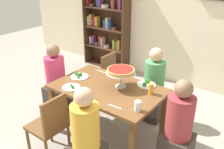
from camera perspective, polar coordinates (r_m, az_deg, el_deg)
ground_plane at (r=3.68m, az=-0.96°, el=-13.24°), size 12.00×12.00×0.00m
rear_partition at (r=4.91m, az=15.29°, el=13.70°), size 8.00×0.12×2.80m
dining_table at (r=3.32m, az=-1.04°, el=-4.45°), size 1.43×0.91×0.74m
bookshelf at (r=5.59m, az=-1.29°, el=12.60°), size 1.10×0.30×2.21m
diner_head_west at (r=4.00m, az=-12.60°, el=-2.23°), size 0.34×0.34×1.15m
diner_near_right at (r=2.76m, az=-5.92°, el=-15.25°), size 0.34×0.34×1.15m
diner_far_right at (r=3.80m, az=9.47°, el=-3.44°), size 0.34×0.34×1.15m
diner_head_east at (r=2.98m, az=14.82°, el=-12.72°), size 0.34×0.34×1.15m
chair_far_left at (r=4.14m, az=0.42°, el=-0.72°), size 0.40×0.40×0.87m
chair_near_left at (r=3.11m, az=-13.93°, el=-10.97°), size 0.40×0.40×0.87m
deep_dish_pizza_stand at (r=3.21m, az=2.03°, el=0.65°), size 0.39×0.39×0.26m
salad_plate_near_diner at (r=3.30m, az=-9.30°, el=-2.89°), size 0.23×0.23×0.06m
salad_plate_far_diner at (r=3.59m, az=-7.52°, el=-0.35°), size 0.25×0.25×0.07m
salad_plate_spare at (r=3.36m, az=7.86°, el=-2.13°), size 0.25×0.25×0.07m
beer_glass_amber_tall at (r=3.13m, az=8.92°, el=-3.23°), size 0.07×0.07×0.14m
water_glass_clear_near at (r=2.78m, az=5.91°, el=-7.19°), size 0.07×0.07×0.12m
cutlery_fork_near at (r=3.16m, az=-5.94°, el=-4.18°), size 0.18×0.02×0.00m
cutlery_knife_near at (r=2.86m, az=0.61°, el=-7.33°), size 0.18×0.02×0.00m
cutlery_fork_far at (r=3.75m, az=-2.48°, el=0.72°), size 0.18×0.03×0.00m
cutlery_knife_far at (r=2.99m, az=-4.46°, el=-5.86°), size 0.18×0.07×0.00m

